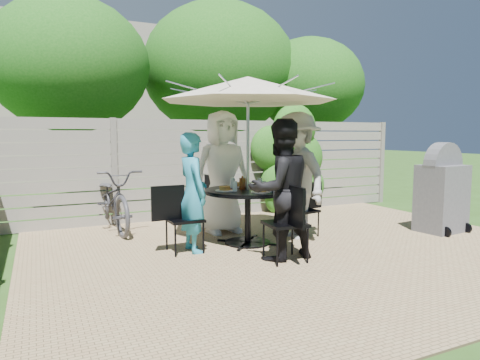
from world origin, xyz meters
name	(u,v)px	position (x,y,z in m)	size (l,w,h in m)	color
backyard_envelope	(140,104)	(0.09, 10.29, 2.61)	(60.00, 60.00, 5.00)	#294716
patio_table	(248,206)	(-0.52, 0.84, 0.55)	(1.26, 1.26, 0.79)	black
umbrella	(248,89)	(-0.52, 0.84, 2.19)	(2.53, 2.53, 2.36)	silver
chair_back	(219,215)	(-0.57, 1.81, 0.27)	(0.50, 0.68, 0.90)	black
person_back	(222,173)	(-0.56, 1.67, 0.97)	(0.95, 0.62, 1.94)	white
chair_left	(184,233)	(-1.49, 0.80, 0.28)	(0.66, 0.45, 0.91)	black
person_left	(193,193)	(-1.35, 0.81, 0.80)	(0.58, 0.38, 1.59)	teal
chair_front	(286,239)	(-0.48, -0.12, 0.29)	(0.50, 0.72, 0.97)	black
person_front	(280,190)	(-0.49, 0.01, 0.88)	(0.85, 0.67, 1.76)	black
chair_right	(303,221)	(0.44, 0.89, 0.25)	(0.63, 0.46, 0.83)	black
person_right	(296,176)	(0.31, 0.88, 0.95)	(1.23, 0.70, 1.90)	#979693
plate_back	(236,185)	(-0.54, 1.20, 0.82)	(0.26, 0.26, 0.06)	white
plate_left	(225,189)	(-0.88, 0.83, 0.82)	(0.26, 0.26, 0.06)	white
plate_front	(261,191)	(-0.51, 0.48, 0.82)	(0.26, 0.26, 0.06)	white
plate_right	(269,186)	(-0.16, 0.86, 0.82)	(0.26, 0.26, 0.06)	white
plate_extra	(270,189)	(-0.33, 0.55, 0.82)	(0.24, 0.24, 0.06)	white
glass_back	(233,183)	(-0.64, 1.10, 0.86)	(0.07, 0.07, 0.14)	silver
glass_left	(235,186)	(-0.78, 0.73, 0.86)	(0.07, 0.07, 0.14)	silver
glass_front	(264,186)	(-0.41, 0.59, 0.86)	(0.07, 0.07, 0.14)	silver
glass_right	(260,183)	(-0.27, 0.96, 0.86)	(0.07, 0.07, 0.14)	silver
syrup_jug	(242,184)	(-0.59, 0.89, 0.87)	(0.09, 0.09, 0.16)	#59280C
coffee_cup	(246,183)	(-0.43, 1.07, 0.85)	(0.08, 0.08, 0.12)	#C6B293
bicycle	(112,200)	(-2.11, 2.60, 0.51)	(0.68, 1.95, 1.02)	#333338
bbq_grill	(442,192)	(2.61, 0.20, 0.66)	(0.76, 0.61, 1.44)	#57575C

